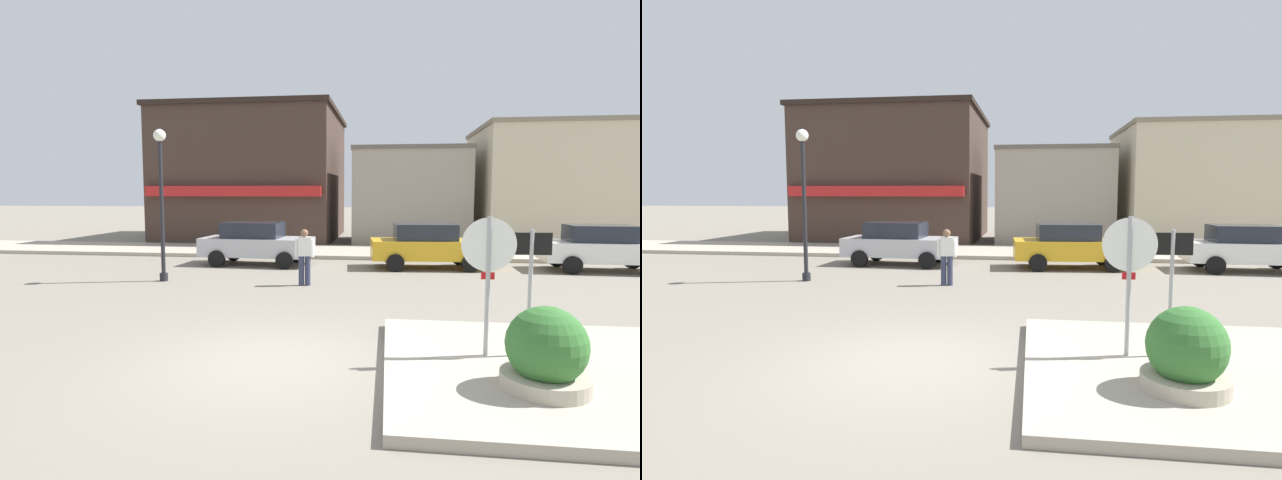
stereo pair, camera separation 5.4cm
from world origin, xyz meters
The scene contains 14 objects.
ground_plane centered at (0.00, 0.00, 0.00)m, with size 160.00×160.00×0.00m, color gray.
sidewalk_corner centered at (4.95, -0.03, 0.07)m, with size 6.40×4.80×0.15m, color #A89E8C.
kerb_far centered at (0.00, 13.96, 0.07)m, with size 80.00×4.00×0.15m, color #A89E8C.
stop_sign centered at (3.30, 0.34, 1.52)m, with size 0.82×0.07×2.30m.
one_way_sign centered at (3.94, 0.43, 1.33)m, with size 0.60×0.06×2.10m.
planter centered at (3.78, -0.94, 0.56)m, with size 1.10×1.10×1.23m.
lamp_post centered at (-4.86, 6.59, 2.96)m, with size 0.36×0.36×4.54m.
parked_car_nearest centered at (-2.98, 10.25, 0.81)m, with size 4.08×2.04×1.56m.
parked_car_second centered at (3.18, 10.22, 0.81)m, with size 4.12×2.12×1.56m.
parked_car_third centered at (8.96, 10.31, 0.81)m, with size 4.06×1.99×1.56m.
pedestrian_crossing_near centered at (-0.56, 6.45, 0.87)m, with size 0.56×0.28×1.61m.
building_corner_shop centered at (-5.65, 20.82, 3.56)m, with size 9.39×10.25×7.12m.
building_storefront_left_near centered at (2.91, 19.36, 2.45)m, with size 5.84×5.53×4.90m.
building_storefront_left_mid centered at (10.67, 19.53, 2.97)m, with size 8.76×7.58×5.93m.
Camera 2 is at (1.82, -7.42, 2.66)m, focal length 28.00 mm.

